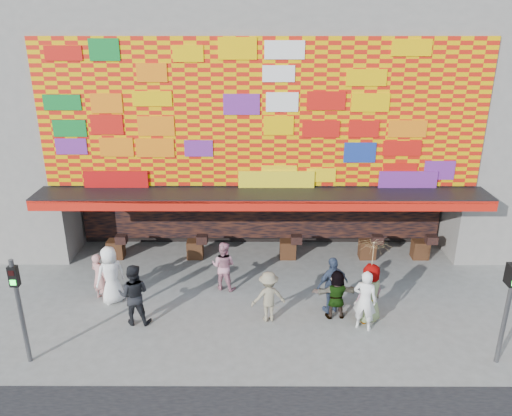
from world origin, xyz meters
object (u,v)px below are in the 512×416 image
(signal_right, at_px, (509,301))
(ped_e, at_px, (332,285))
(ped_b, at_px, (99,277))
(ped_c, at_px, (134,294))
(ped_d, at_px, (268,297))
(parasol, at_px, (373,256))
(ped_h, at_px, (365,300))
(signal_left, at_px, (18,300))
(ped_i, at_px, (224,266))
(ped_g, at_px, (370,293))
(ped_a, at_px, (111,275))
(ped_f, at_px, (336,295))

(signal_right, xyz_separation_m, ped_e, (-4.06, 2.43, -0.94))
(ped_b, bearing_deg, signal_right, -162.66)
(ped_c, relative_size, ped_d, 1.19)
(ped_d, height_order, parasol, parasol)
(ped_h, bearing_deg, signal_left, 31.99)
(signal_right, bearing_deg, parasol, 147.58)
(ped_c, distance_m, ped_h, 6.73)
(signal_right, relative_size, ped_d, 1.88)
(signal_right, distance_m, ped_i, 8.45)
(signal_right, height_order, parasol, signal_right)
(ped_d, bearing_deg, signal_right, 149.31)
(signal_right, xyz_separation_m, ped_h, (-3.25, 1.52, -0.93))
(ped_d, relative_size, ped_e, 0.87)
(ped_d, xyz_separation_m, ped_e, (1.96, 0.48, 0.12))
(signal_left, xyz_separation_m, signal_right, (12.40, 0.00, 0.00))
(signal_right, distance_m, ped_g, 3.70)
(ped_a, distance_m, parasol, 8.11)
(signal_left, relative_size, ped_h, 1.60)
(ped_b, distance_m, ped_h, 8.32)
(ped_g, bearing_deg, ped_a, -34.68)
(ped_b, height_order, ped_g, ped_g)
(ped_c, bearing_deg, signal_left, 37.86)
(ped_g, xyz_separation_m, ped_h, (-0.23, -0.40, 0.00))
(ped_f, xyz_separation_m, ped_h, (0.73, -0.59, 0.16))
(ped_f, height_order, ped_i, ped_i)
(ped_h, height_order, ped_i, ped_h)
(signal_right, distance_m, ped_b, 11.89)
(ped_a, height_order, ped_g, ped_a)
(ped_g, distance_m, parasol, 1.23)
(ped_b, xyz_separation_m, parasol, (8.39, -1.24, 1.37))
(ped_b, height_order, ped_d, ped_d)
(ped_g, height_order, ped_i, ped_g)
(ped_a, bearing_deg, ped_d, 129.19)
(signal_left, height_order, ped_g, signal_left)
(ped_c, xyz_separation_m, ped_d, (3.96, 0.14, -0.15))
(ped_h, xyz_separation_m, ped_i, (-4.22, 2.29, -0.09))
(ped_c, bearing_deg, parasol, -177.83)
(ped_d, xyz_separation_m, parasol, (2.99, -0.02, 1.37))
(ped_a, height_order, ped_f, ped_a)
(ped_a, distance_m, ped_f, 7.05)
(signal_left, height_order, ped_h, signal_left)
(ped_b, relative_size, ped_h, 0.85)
(signal_right, relative_size, ped_f, 1.93)
(ped_g, height_order, ped_h, ped_h)
(signal_left, xyz_separation_m, ped_g, (9.37, 1.92, -0.93))
(ped_i, bearing_deg, ped_e, 175.41)
(ped_f, bearing_deg, signal_left, 8.89)
(ped_g, distance_m, ped_i, 4.83)
(ped_c, distance_m, ped_g, 6.95)
(signal_right, height_order, ped_h, signal_right)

